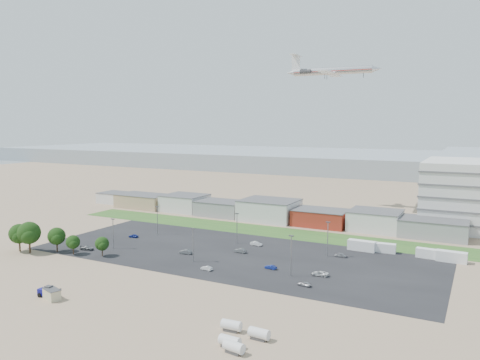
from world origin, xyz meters
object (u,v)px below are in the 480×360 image
Objects in this scene: tree_far_left at (19,236)px; parked_car_8 at (341,255)px; parked_car_13 at (207,268)px; box_trailer_a at (362,246)px; parked_car_7 at (240,251)px; parked_car_10 at (87,248)px; storage_tank_nw at (231,325)px; parked_car_4 at (186,252)px; parked_car_0 at (320,274)px; parked_car_5 at (133,236)px; parked_car_1 at (271,267)px; parked_car_11 at (256,244)px; parked_car_2 at (304,284)px; airliner at (332,71)px; telehandler at (46,291)px; portable_shed at (52,294)px.

tree_far_left is 2.65× the size of parked_car_8.
box_trailer_a is at bearing 147.18° from parked_car_13.
parked_car_10 is (-43.34, -19.20, 0.02)m from parked_car_7.
storage_tank_nw is 1.05× the size of parked_car_8.
parked_car_4 is at bearing -56.38° from parked_car_7.
parked_car_7 is at bearing -111.24° from parked_car_0.
tree_far_left is 2.77× the size of parked_car_5.
parked_car_11 is at bearing -139.62° from parked_car_1.
box_trailer_a is 38.73m from parked_car_2.
airliner is 100.09m from parked_car_11.
airliner reaches higher than tree_far_left.
parked_car_10 is at bearing 156.25° from storage_tank_nw.
parked_car_11 reaches higher than parked_car_0.
tree_far_left reaches higher than parked_car_1.
telehandler reaches higher than parked_car_11.
portable_shed is 1.37× the size of parked_car_5.
telehandler reaches higher than portable_shed.
box_trailer_a is at bearing 170.89° from parked_car_0.
parked_car_5 is (19.10, 29.76, -4.21)m from tree_far_left.
parked_car_2 is 71.13m from parked_car_5.
telehandler is at bearing -51.29° from parked_car_0.
parked_car_10 is 1.17× the size of parked_car_11.
parked_car_11 is at bearing -64.37° from parked_car_10.
telehandler is at bearing -154.54° from parked_car_10.
airliner reaches higher than parked_car_13.
box_trailer_a is 34.55m from parked_car_1.
portable_shed is 2.28m from telehandler.
tree_far_left is 2.90× the size of parked_car_1.
portable_shed is 1.19× the size of parked_car_4.
parked_car_7 and parked_car_11 have the same top height.
box_trailer_a is (8.36, 68.06, 0.42)m from storage_tank_nw.
portable_shed is 1.10× the size of parked_car_0.
portable_shed is 78.48m from parked_car_8.
airliner is at bearing 20.19° from parked_car_8.
parked_car_7 is 47.40m from parked_car_10.
telehandler is 44.41m from parked_car_4.
parked_car_5 is 0.96× the size of parked_car_8.
parked_car_8 reaches higher than parked_car_2.
storage_tank_nw is 62.74m from parked_car_11.
box_trailer_a is 75.72m from parked_car_5.
tree_far_left is at bearing -75.55° from parked_car_2.
parked_car_4 reaches higher than parked_car_11.
parked_car_0 is 1.19× the size of parked_car_8.
parked_car_10 is at bearing 142.89° from portable_shed.
parked_car_8 is at bearing 93.13° from parked_car_5.
parked_car_1 is at bearing -117.45° from box_trailer_a.
parked_car_2 is 0.84× the size of parked_car_7.
storage_tank_nw is 0.95× the size of parked_car_4.
telehandler is (-2.23, 0.45, 0.13)m from portable_shed.
portable_shed is 54.41m from parked_car_1.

